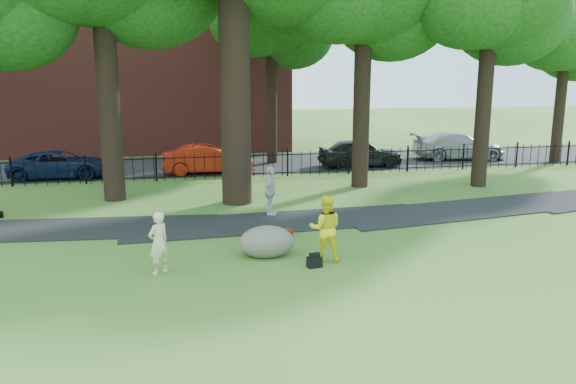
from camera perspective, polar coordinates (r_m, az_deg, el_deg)
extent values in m
plane|color=#306724|center=(14.37, -1.71, -7.26)|extent=(120.00, 120.00, 0.00)
cube|color=black|center=(18.21, -0.84, -3.09)|extent=(36.07, 3.85, 0.03)
cube|color=black|center=(29.83, -7.31, 2.74)|extent=(80.00, 7.00, 0.02)
cube|color=black|center=(25.73, -6.59, 3.60)|extent=(44.00, 0.04, 0.04)
cube|color=black|center=(25.87, -6.55, 1.76)|extent=(44.00, 0.04, 0.04)
cube|color=maroon|center=(37.40, -14.95, 13.52)|extent=(18.00, 8.00, 12.00)
cylinder|color=black|center=(20.50, -5.46, 13.37)|extent=(1.10, 1.10, 10.50)
ellipsoid|color=#133A0F|center=(22.32, -26.72, 16.12)|extent=(4.80, 4.80, 4.08)
cylinder|color=black|center=(21.95, -17.87, 10.93)|extent=(0.80, 0.80, 9.10)
cylinder|color=black|center=(23.72, 7.54, 10.58)|extent=(0.70, 0.70, 8.40)
ellipsoid|color=#133A0F|center=(25.16, 10.44, 17.96)|extent=(5.28, 5.28, 4.49)
cylinder|color=black|center=(24.97, 19.36, 9.69)|extent=(0.64, 0.64, 8.05)
ellipsoid|color=#133A0F|center=(26.47, 21.63, 16.36)|extent=(4.96, 4.96, 4.22)
imported|color=beige|center=(13.80, -13.01, -5.06)|extent=(0.66, 0.63, 1.53)
imported|color=yellow|center=(14.37, 3.82, -3.69)|extent=(0.96, 0.82, 1.72)
imported|color=silver|center=(18.88, -1.82, 0.09)|extent=(0.76, 1.07, 1.69)
ellipsoid|color=#5E5B4F|center=(14.86, -2.19, -4.88)|extent=(1.68, 1.42, 0.85)
cube|color=black|center=(14.07, 2.70, -7.12)|extent=(0.39, 0.28, 0.27)
cube|color=maroon|center=(16.55, -0.13, -4.21)|extent=(0.37, 0.26, 0.24)
imported|color=#B11D0D|center=(27.21, -8.18, 3.34)|extent=(4.31, 1.58, 1.41)
imported|color=#0C1840|center=(27.79, -22.11, 2.59)|extent=(4.59, 2.28, 1.25)
imported|color=black|center=(29.17, 7.34, 3.98)|extent=(4.31, 1.83, 1.45)
imported|color=#9C9FA4|center=(32.88, 16.92, 4.48)|extent=(5.32, 2.67, 1.48)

